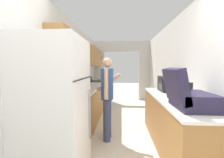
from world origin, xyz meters
The scene contains 12 objects.
wall_left centered at (-1.14, 2.47, 1.46)m, with size 0.38×7.67×2.50m.
wall_right centered at (1.22, 2.03, 1.25)m, with size 0.06×7.67×2.50m.
wall_far_with_doorway centered at (0.00, 5.30, 1.42)m, with size 2.78×0.06×2.50m.
counter_left centered at (-0.89, 2.85, 0.45)m, with size 0.62×4.10×0.89m.
counter_right centered at (0.89, 1.43, 0.45)m, with size 0.62×2.31×0.89m.
refrigerator centered at (-0.83, 0.64, 0.88)m, with size 0.75×0.82×1.76m.
range_oven centered at (-0.88, 4.23, 0.45)m, with size 0.66×0.75×1.03m.
person centered at (-0.27, 1.67, 0.84)m, with size 0.51×0.39×1.58m.
suitcase centered at (0.81, 0.76, 1.06)m, with size 0.53×0.60×0.51m.
microwave centered at (1.00, 2.09, 1.05)m, with size 0.35×0.50×0.32m.
book_stack centered at (0.92, 1.43, 0.91)m, with size 0.25×0.28×0.04m.
knife centered at (-0.90, 4.81, 0.90)m, with size 0.12×0.31×0.02m.
Camera 1 is at (-0.01, -1.15, 1.41)m, focal length 24.00 mm.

